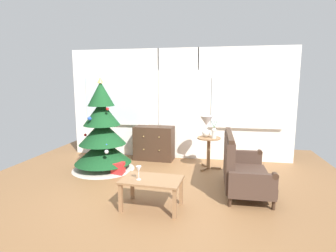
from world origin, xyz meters
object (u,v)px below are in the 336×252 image
at_px(side_table, 209,146).
at_px(table_lamp, 206,123).
at_px(flower_vase, 214,132).
at_px(gift_box, 118,168).
at_px(wine_glass, 139,170).
at_px(christmas_tree, 102,137).
at_px(dresser_cabinet, 154,143).
at_px(settee_sofa, 240,168).
at_px(coffee_table, 152,183).

relative_size(side_table, table_lamp, 1.50).
xyz_separation_m(flower_vase, gift_box, (-1.82, -0.61, -0.66)).
relative_size(flower_vase, wine_glass, 1.79).
relative_size(table_lamp, wine_glass, 2.26).
relative_size(christmas_tree, side_table, 2.84).
xyz_separation_m(dresser_cabinet, settee_sofa, (1.82, -1.52, -0.01)).
xyz_separation_m(table_lamp, gift_box, (-1.66, -0.71, -0.83)).
bearing_deg(wine_glass, settee_sofa, 33.29).
bearing_deg(gift_box, settee_sofa, -9.82).
relative_size(side_table, gift_box, 2.86).
bearing_deg(table_lamp, christmas_tree, -167.06).
distance_m(dresser_cabinet, table_lamp, 1.39).
distance_m(settee_sofa, table_lamp, 1.39).
bearing_deg(coffee_table, gift_box, 127.95).
height_order(table_lamp, flower_vase, table_lamp).
xyz_separation_m(settee_sofa, coffee_table, (-1.28, -0.89, -0.01)).
relative_size(coffee_table, wine_glass, 4.46).
height_order(coffee_table, wine_glass, wine_glass).
xyz_separation_m(flower_vase, coffee_table, (-0.82, -1.89, -0.41)).
distance_m(settee_sofa, flower_vase, 1.18).
bearing_deg(christmas_tree, gift_box, -30.01).
height_order(dresser_cabinet, coffee_table, dresser_cabinet).
height_order(flower_vase, coffee_table, flower_vase).
bearing_deg(gift_box, dresser_cabinet, 68.07).
height_order(side_table, flower_vase, flower_vase).
relative_size(dresser_cabinet, wine_glass, 4.71).
bearing_deg(table_lamp, side_table, -33.69).
xyz_separation_m(flower_vase, wine_glass, (-0.99, -1.96, -0.21)).
xyz_separation_m(settee_sofa, wine_glass, (-1.45, -0.95, 0.20)).
xyz_separation_m(christmas_tree, settee_sofa, (2.69, -0.63, -0.30)).
height_order(coffee_table, gift_box, coffee_table).
bearing_deg(gift_box, coffee_table, -52.05).
relative_size(wine_glass, gift_box, 0.84).
distance_m(table_lamp, flower_vase, 0.25).
distance_m(settee_sofa, coffee_table, 1.56).
bearing_deg(settee_sofa, gift_box, 170.18).
distance_m(christmas_tree, gift_box, 0.73).
xyz_separation_m(christmas_tree, gift_box, (0.41, -0.24, -0.56)).
distance_m(settee_sofa, side_table, 1.21).
height_order(dresser_cabinet, wine_glass, dresser_cabinet).
distance_m(dresser_cabinet, settee_sofa, 2.38).
xyz_separation_m(christmas_tree, coffee_table, (1.41, -1.52, -0.31)).
bearing_deg(dresser_cabinet, table_lamp, -19.05).
bearing_deg(christmas_tree, side_table, 11.56).
relative_size(coffee_table, gift_box, 3.77).
bearing_deg(side_table, flower_vase, -30.96).
height_order(christmas_tree, settee_sofa, christmas_tree).
bearing_deg(flower_vase, coffee_table, -113.50).
relative_size(flower_vase, coffee_table, 0.40).
relative_size(christmas_tree, coffee_table, 2.16).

